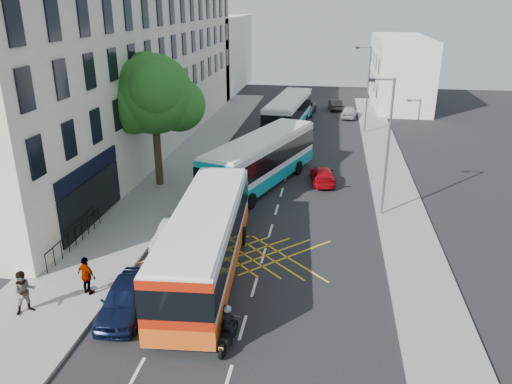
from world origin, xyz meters
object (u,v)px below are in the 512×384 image
at_px(lamp_far, 367,85).
at_px(distant_car_grey, 304,108).
at_px(bus_far, 288,113).
at_px(pedestrian_far, 87,276).
at_px(bus_near, 206,241).
at_px(parked_car_blue, 125,298).
at_px(parked_car_silver, 173,232).
at_px(motorbike, 228,327).
at_px(street_tree, 153,95).
at_px(pedestrian_near, 25,292).
at_px(lamp_near, 387,141).
at_px(distant_car_silver, 349,112).
at_px(red_hatchback, 323,175).
at_px(distant_car_dark, 335,105).
at_px(bus_mid, 261,160).

relative_size(lamp_far, distant_car_grey, 1.66).
bearing_deg(bus_far, pedestrian_far, -95.21).
xyz_separation_m(bus_near, parked_car_blue, (-2.52, -3.50, -1.05)).
relative_size(parked_car_silver, pedestrian_far, 2.11).
bearing_deg(lamp_far, motorbike, -101.11).
xyz_separation_m(street_tree, pedestrian_near, (-0.31, -15.45, -5.21)).
xyz_separation_m(bus_far, parked_car_silver, (-3.77, -25.19, -1.13)).
distance_m(bus_near, parked_car_blue, 4.44).
bearing_deg(lamp_far, distant_car_grey, 128.14).
distance_m(lamp_near, bus_near, 12.24).
relative_size(parked_car_blue, pedestrian_far, 2.38).
bearing_deg(lamp_near, distant_car_silver, 92.63).
height_order(bus_far, parked_car_blue, bus_far).
relative_size(red_hatchback, distant_car_silver, 1.00).
height_order(bus_near, red_hatchback, bus_near).
distance_m(bus_far, pedestrian_far, 31.27).
distance_m(lamp_near, distant_car_dark, 31.26).
distance_m(lamp_near, red_hatchback, 7.57).
distance_m(distant_car_dark, pedestrian_far, 42.99).
bearing_deg(parked_car_silver, distant_car_grey, 84.79).
relative_size(motorbike, distant_car_silver, 0.52).
bearing_deg(bus_far, lamp_far, 6.57).
relative_size(lamp_far, distant_car_silver, 2.06).
relative_size(parked_car_blue, distant_car_dark, 1.12).
distance_m(bus_far, motorbike, 33.10).
bearing_deg(lamp_far, lamp_near, -90.00).
distance_m(street_tree, pedestrian_near, 16.31).
distance_m(bus_near, distant_car_dark, 39.58).
height_order(parked_car_blue, parked_car_silver, parked_car_blue).
bearing_deg(bus_far, distant_car_silver, 54.00).
bearing_deg(bus_far, distant_car_dark, 73.12).
bearing_deg(distant_car_silver, bus_mid, 80.26).
bearing_deg(lamp_far, parked_car_silver, -113.68).
relative_size(bus_mid, distant_car_silver, 3.20).
distance_m(lamp_far, bus_far, 7.87).
relative_size(lamp_far, red_hatchback, 2.05).
height_order(bus_far, red_hatchback, bus_far).
xyz_separation_m(bus_far, pedestrian_near, (-7.69, -32.37, -0.66)).
bearing_deg(bus_mid, distant_car_dark, 98.42).
height_order(lamp_far, distant_car_grey, lamp_far).
bearing_deg(parked_car_blue, distant_car_grey, 77.18).
bearing_deg(bus_near, red_hatchback, 65.74).
height_order(lamp_near, pedestrian_near, lamp_near).
relative_size(street_tree, pedestrian_near, 4.71).
xyz_separation_m(distant_car_silver, pedestrian_near, (-13.79, -39.23, 0.42)).
distance_m(parked_car_silver, distant_car_silver, 33.53).
bearing_deg(lamp_far, red_hatchback, -103.61).
bearing_deg(parked_car_silver, distant_car_dark, 80.23).
bearing_deg(parked_car_silver, bus_near, -46.27).
xyz_separation_m(bus_near, motorbike, (2.06, -4.94, -0.93)).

